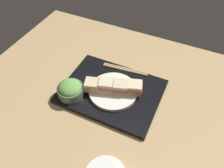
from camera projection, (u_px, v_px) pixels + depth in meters
The scene contains 9 objects.
ground_plane at pixel (120, 98), 103.57cm from camera, with size 140.00×100.00×3.00cm, color tan.
serving_tray at pixel (111, 91), 102.89cm from camera, with size 43.86×33.44×2.09cm, color black.
sandwich_plate at pixel (113, 91), 100.78cm from camera, with size 21.91×21.91×1.45cm, color white.
sandwich_nearmost at pixel (135, 88), 97.84cm from camera, with size 8.14×7.85×4.95cm.
sandwich_inner_near at pixel (120, 87), 98.18cm from camera, with size 8.08×7.49×5.04cm.
sandwich_inner_far at pixel (106, 85), 98.47cm from camera, with size 8.10×7.65×5.28cm.
sandwich_farmost at pixel (92, 85), 99.13cm from camera, with size 8.05×7.66×4.53cm.
salad_bowl at pixel (70, 89), 97.97cm from camera, with size 11.61×11.61×7.21cm.
chopsticks_pair at pixel (125, 69), 110.64cm from camera, with size 22.44×4.21×0.70cm.
Camera 1 is at (-24.12, 60.20, 79.60)cm, focal length 36.13 mm.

